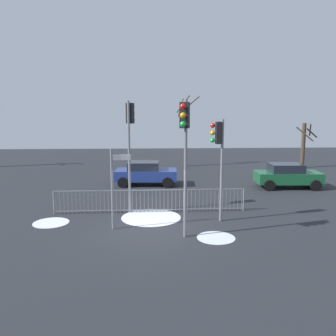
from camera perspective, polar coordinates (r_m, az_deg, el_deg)
The scene contains 13 objects.
ground_plane at distance 14.18m, azimuth -2.85°, elevation -9.88°, with size 60.00×60.00×0.00m, color #26282D.
traffic_light_rear_left at distance 16.02m, azimuth -6.10°, elevation 5.81°, with size 0.39×0.54×5.06m.
traffic_light_foreground_right at distance 14.74m, azimuth 8.13°, elevation 3.31°, with size 0.57×0.33×4.28m.
traffic_light_rear_right at distance 12.55m, azimuth 2.70°, elevation 4.78°, with size 0.38×0.55×5.02m.
direction_sign_post at distance 13.97m, azimuth -8.73°, elevation -2.64°, with size 0.78×0.20×3.20m.
pedestrian_guard_railing at distance 16.34m, azimuth -2.87°, elevation -5.25°, with size 8.74×0.15×1.07m.
car_green_mid at distance 22.59m, azimuth 18.58°, elevation -1.11°, with size 3.87×2.06×1.47m.
car_blue_far at distance 22.27m, azimuth -3.64°, elevation -0.78°, with size 3.89×2.10×1.47m.
bare_tree_left at distance 29.56m, azimuth 2.86°, elevation 6.01°, with size 1.91×1.37×5.88m.
bare_tree_centre at distance 30.69m, azimuth 20.96°, elevation 3.64°, with size 1.87×1.31×3.62m.
snow_patch_kerb at distance 15.76m, azimuth -18.24°, elevation -8.34°, with size 1.48×1.48×0.01m, color white.
snow_patch_island at distance 15.71m, azimuth -2.73°, elevation -7.92°, with size 2.60×2.60×0.01m, color white.
snow_patch_verge at distance 13.44m, azimuth 7.71°, elevation -11.02°, with size 1.41×1.41×0.01m, color silver.
Camera 1 is at (0.03, -13.39, 4.65)m, focal length 38.01 mm.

